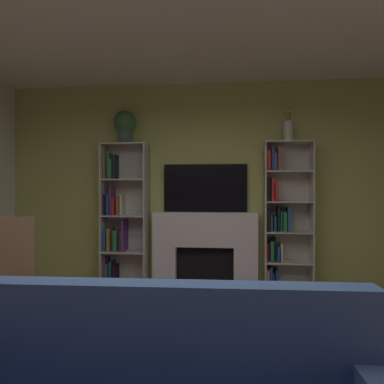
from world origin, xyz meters
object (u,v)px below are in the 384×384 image
at_px(tv, 205,188).
at_px(potted_plant, 125,125).
at_px(bookshelf_right, 282,217).
at_px(coffee_table, 180,357).
at_px(fireplace, 205,249).
at_px(vase_with_flowers, 288,130).
at_px(bookshelf_left, 121,219).

distance_m(tv, potted_plant, 1.41).
xyz_separation_m(bookshelf_right, coffee_table, (-0.94, -3.00, -0.60)).
xyz_separation_m(potted_plant, coffee_table, (1.19, -2.97, -1.86)).
relative_size(fireplace, vase_with_flowers, 3.38).
bearing_deg(potted_plant, fireplace, 2.22).
xyz_separation_m(potted_plant, vase_with_flowers, (2.21, 0.00, -0.11)).
height_order(fireplace, coffee_table, fireplace).
relative_size(fireplace, coffee_table, 1.67).
bearing_deg(bookshelf_right, tv, 174.83).
bearing_deg(tv, potted_plant, -173.79).
bearing_deg(bookshelf_right, bookshelf_left, 179.92).
xyz_separation_m(fireplace, vase_with_flowers, (1.10, -0.04, 1.60)).
relative_size(tv, potted_plant, 2.52).
distance_m(bookshelf_left, vase_with_flowers, 2.58).
bearing_deg(vase_with_flowers, tv, 173.83).
relative_size(fireplace, tv, 1.33).
xyz_separation_m(bookshelf_left, vase_with_flowers, (2.28, -0.03, 1.20)).
height_order(tv, coffee_table, tv).
bearing_deg(bookshelf_left, fireplace, 0.60).
relative_size(bookshelf_left, vase_with_flowers, 4.40).
bearing_deg(potted_plant, coffee_table, -68.17).
height_order(potted_plant, coffee_table, potted_plant).
bearing_deg(vase_with_flowers, bookshelf_left, 179.25).
xyz_separation_m(tv, vase_with_flowers, (1.10, -0.12, 0.77)).
bearing_deg(fireplace, tv, 90.00).
relative_size(tv, bookshelf_right, 0.58).
bearing_deg(tv, fireplace, -90.00).
height_order(bookshelf_right, vase_with_flowers, vase_with_flowers).
height_order(bookshelf_right, coffee_table, bookshelf_right).
xyz_separation_m(fireplace, bookshelf_left, (-1.18, -0.01, 0.40)).
xyz_separation_m(bookshelf_right, vase_with_flowers, (0.08, -0.03, 1.16)).
bearing_deg(bookshelf_right, potted_plant, -179.27).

